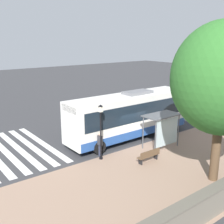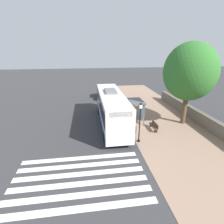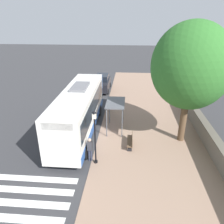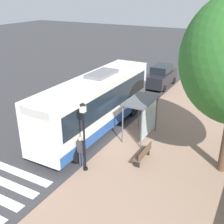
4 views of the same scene
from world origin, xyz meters
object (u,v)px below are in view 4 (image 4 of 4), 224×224
Objects in this scene: bus_shelter at (143,107)px; parked_car_behind_bus at (161,76)px; street_lamp_near at (84,131)px; bus at (96,103)px; pedestrian at (81,149)px; bench at (143,154)px.

bus_shelter is 0.61× the size of parked_car_behind_bus.
street_lamp_near is 15.73m from parked_car_behind_bus.
bus_shelter is (-3.13, -0.50, 0.11)m from bus.
parked_car_behind_bus is at bearing -86.06° from pedestrian.
bus_shelter is 3.25m from bench.
pedestrian is at bearing 93.94° from parked_car_behind_bus.
street_lamp_near is (1.14, 4.80, 0.20)m from bus_shelter.
bus_shelter is at bearing -108.80° from pedestrian.
bus is 3.97× the size of bus_shelter.
pedestrian is (-1.57, 4.09, -0.94)m from bus.
bus reaches higher than bus_shelter.
bus_shelter is 0.72× the size of street_lamp_near.
bench is 3.71m from street_lamp_near.
street_lamp_near is 0.84× the size of parked_car_behind_bus.
bench is (-2.74, -2.03, -0.57)m from pedestrian.
bench is at bearing 154.45° from bus.
bus_shelter is 4.96m from pedestrian.
street_lamp_near is (-1.99, 4.31, 0.31)m from bus.
street_lamp_near reaches higher than pedestrian.
bus_shelter is 11.17m from parked_car_behind_bus.
parked_car_behind_bus is (1.48, -15.61, -1.29)m from street_lamp_near.
street_lamp_near is (2.33, 2.25, 1.81)m from bench.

